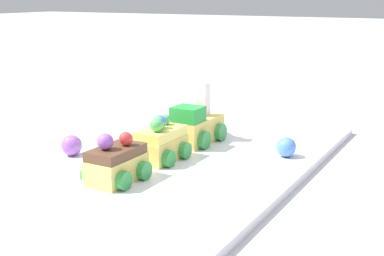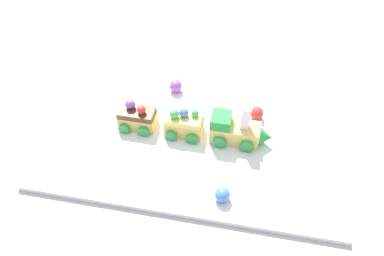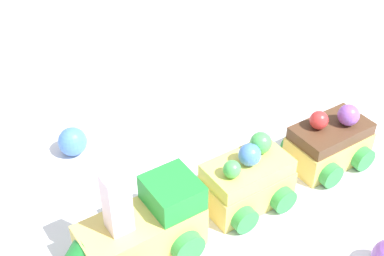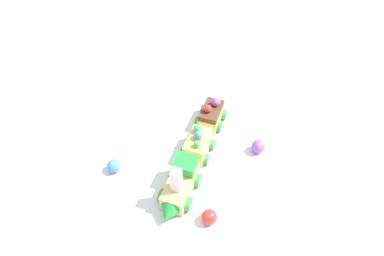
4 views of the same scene
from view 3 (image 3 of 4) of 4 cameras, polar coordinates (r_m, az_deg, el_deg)
ground_plane at (r=0.51m, az=2.33°, el=-8.52°), size 10.00×10.00×0.00m
display_board at (r=0.50m, az=2.34°, el=-8.05°), size 0.61×0.36×0.01m
cake_train_locomotive at (r=0.44m, az=-6.23°, el=-11.14°), size 0.13×0.07×0.09m
cake_car_lemon at (r=0.48m, az=5.87°, el=-5.62°), size 0.08×0.06×0.07m
cake_car_chocolate at (r=0.54m, az=14.42°, el=-1.54°), size 0.08×0.06×0.07m
gumball_blue at (r=0.55m, az=-12.62°, el=-1.42°), size 0.03×0.03×0.03m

